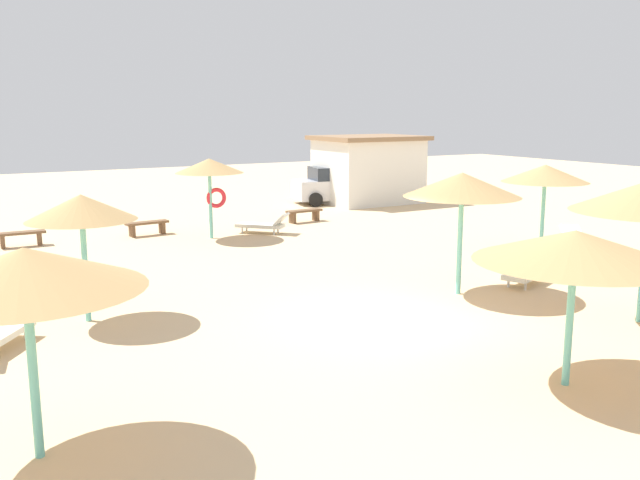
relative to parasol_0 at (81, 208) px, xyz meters
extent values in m
plane|color=#DBBA8C|center=(5.58, -3.05, -2.39)|extent=(80.00, 80.00, 0.00)
cylinder|color=#6BC6BC|center=(0.00, 0.00, -1.27)|extent=(0.12, 0.12, 2.24)
cone|color=tan|center=(0.00, 0.00, 0.02)|extent=(2.22, 2.22, 0.53)
cylinder|color=#6BC6BC|center=(13.71, 0.26, -1.25)|extent=(0.12, 0.12, 2.28)
cone|color=tan|center=(13.71, 0.26, 0.05)|extent=(2.63, 2.63, 0.53)
cylinder|color=#6BC6BC|center=(-1.75, -5.58, -1.24)|extent=(0.12, 0.12, 2.30)
cone|color=tan|center=(-1.75, -5.58, 0.08)|extent=(2.92, 2.92, 0.53)
cylinder|color=#6BC6BC|center=(8.15, -2.24, -1.16)|extent=(0.12, 0.12, 2.45)
cone|color=tan|center=(8.15, -2.24, 0.25)|extent=(2.75, 2.75, 0.56)
cylinder|color=#6BC6BC|center=(5.66, 7.55, -1.21)|extent=(0.12, 0.12, 2.35)
cone|color=tan|center=(5.66, 7.55, 0.10)|extent=(2.31, 2.31, 0.49)
torus|color=red|center=(5.88, 7.55, -1.00)|extent=(0.71, 0.19, 0.70)
cylinder|color=#6BC6BC|center=(5.93, -7.34, -1.32)|extent=(0.12, 0.12, 2.13)
cone|color=tan|center=(5.93, -7.34, -0.11)|extent=(3.13, 3.13, 0.50)
cylinder|color=silver|center=(-1.30, -0.61, -2.28)|extent=(0.06, 0.06, 0.22)
cylinder|color=silver|center=(-1.66, -0.36, -2.28)|extent=(0.06, 0.06, 0.22)
cube|color=silver|center=(15.13, 0.03, -2.11)|extent=(1.47, 1.77, 0.12)
cube|color=silver|center=(15.57, 0.70, -1.93)|extent=(0.83, 0.79, 0.31)
cylinder|color=silver|center=(15.27, 0.65, -2.28)|extent=(0.06, 0.06, 0.22)
cylinder|color=silver|center=(15.64, 0.41, -2.28)|extent=(0.06, 0.06, 0.22)
cylinder|color=silver|center=(14.61, -0.35, -2.28)|extent=(0.06, 0.06, 0.22)
cylinder|color=silver|center=(14.98, -0.59, -2.28)|extent=(0.06, 0.06, 0.22)
cube|color=silver|center=(10.29, -2.40, -2.11)|extent=(1.82, 1.20, 0.12)
cube|color=silver|center=(11.03, -2.11, -1.91)|extent=(0.71, 0.78, 0.34)
cylinder|color=silver|center=(10.77, -1.98, -2.28)|extent=(0.06, 0.06, 0.22)
cylinder|color=silver|center=(10.92, -2.39, -2.28)|extent=(0.06, 0.06, 0.22)
cylinder|color=silver|center=(9.65, -2.41, -2.28)|extent=(0.06, 0.06, 0.22)
cylinder|color=silver|center=(9.80, -2.82, -2.28)|extent=(0.06, 0.06, 0.22)
cube|color=silver|center=(7.53, 7.60, -2.11)|extent=(1.65, 1.66, 0.12)
cube|color=silver|center=(8.10, 7.04, -1.86)|extent=(0.77, 0.77, 0.44)
cylinder|color=silver|center=(8.11, 7.33, -2.28)|extent=(0.06, 0.06, 0.22)
cylinder|color=silver|center=(7.80, 7.02, -2.28)|extent=(0.06, 0.06, 0.22)
cylinder|color=silver|center=(7.27, 8.18, -2.28)|extent=(0.06, 0.06, 0.22)
cylinder|color=silver|center=(6.95, 7.87, -2.28)|extent=(0.06, 0.06, 0.22)
cube|color=brown|center=(10.08, 8.96, -1.94)|extent=(1.53, 0.53, 0.08)
cube|color=brown|center=(9.54, 8.91, -2.18)|extent=(0.15, 0.37, 0.41)
cube|color=brown|center=(10.63, 9.01, -2.18)|extent=(0.15, 0.37, 0.41)
cube|color=brown|center=(-0.19, 9.23, -1.94)|extent=(1.50, 0.42, 0.08)
cube|color=brown|center=(-0.74, 9.23, -2.18)|extent=(0.12, 0.36, 0.41)
cube|color=brown|center=(0.36, 9.22, -2.18)|extent=(0.12, 0.36, 0.41)
cube|color=brown|center=(3.91, 9.20, -1.94)|extent=(1.53, 0.53, 0.08)
cube|color=brown|center=(3.36, 9.15, -2.18)|extent=(0.15, 0.37, 0.41)
cube|color=brown|center=(4.46, 9.25, -2.18)|extent=(0.15, 0.37, 0.41)
cube|color=silver|center=(14.12, 13.13, -1.72)|extent=(4.25, 2.43, 0.90)
cube|color=#262D38|center=(13.93, 13.17, -0.97)|extent=(2.26, 1.91, 0.60)
cylinder|color=black|center=(15.62, 13.74, -2.07)|extent=(0.67, 0.34, 0.64)
cylinder|color=black|center=(15.28, 12.01, -2.07)|extent=(0.67, 0.34, 0.64)
cylinder|color=black|center=(12.96, 14.25, -2.07)|extent=(0.67, 0.34, 0.64)
cylinder|color=black|center=(12.63, 12.52, -2.07)|extent=(0.67, 0.34, 0.64)
cube|color=white|center=(15.53, 12.57, -0.91)|extent=(4.34, 3.42, 2.95)
cube|color=#8C6B4C|center=(15.53, 12.57, 0.66)|extent=(4.74, 3.82, 0.20)
camera|label=1|loc=(-2.69, -14.34, 1.97)|focal=38.39mm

